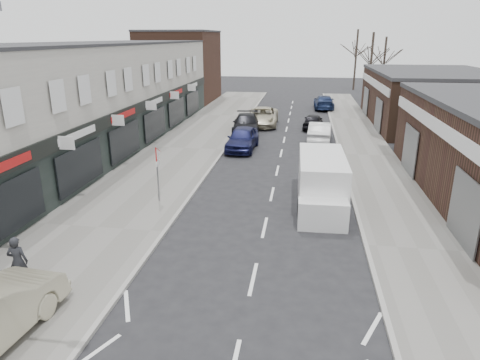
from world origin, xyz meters
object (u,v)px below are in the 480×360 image
at_px(parked_car_right_a, 320,132).
at_px(parked_car_right_b, 313,121).
at_px(parked_car_left_b, 246,124).
at_px(white_van, 322,182).
at_px(parked_car_right_c, 324,102).
at_px(warning_sign, 157,158).
at_px(pedestrian, 18,262).
at_px(parked_car_left_c, 263,117).
at_px(parked_car_left_a, 242,139).

xyz_separation_m(parked_car_right_a, parked_car_right_b, (-0.45, 4.73, -0.10)).
relative_size(parked_car_left_b, parked_car_right_a, 1.14).
height_order(white_van, parked_car_right_c, white_van).
height_order(warning_sign, pedestrian, warning_sign).
relative_size(parked_car_left_c, parked_car_right_a, 1.24).
bearing_deg(parked_car_left_b, white_van, -74.79).
distance_m(white_van, parked_car_left_a, 10.87).
relative_size(parked_car_left_a, parked_car_left_b, 0.90).
relative_size(white_van, parked_car_left_b, 1.15).
bearing_deg(parked_car_left_a, parked_car_right_c, 73.77).
bearing_deg(white_van, parked_car_left_a, 116.69).
distance_m(pedestrian, parked_car_left_c, 27.44).
distance_m(pedestrian, parked_car_right_b, 27.76).
xyz_separation_m(parked_car_left_b, parked_car_right_b, (5.42, 2.54, -0.11)).
xyz_separation_m(white_van, parked_car_left_c, (-4.55, 18.41, -0.30)).
bearing_deg(parked_car_right_a, warning_sign, 64.68).
relative_size(pedestrian, parked_car_left_a, 0.36).
xyz_separation_m(parked_car_left_a, parked_car_left_b, (-0.48, 5.43, -0.04)).
relative_size(parked_car_left_b, parked_car_right_c, 1.01).
distance_m(white_van, parked_car_left_c, 18.96).
bearing_deg(warning_sign, white_van, 7.35).
distance_m(parked_car_left_a, parked_car_right_c, 19.79).
distance_m(warning_sign, parked_car_left_a, 10.93).
distance_m(warning_sign, parked_car_right_a, 15.92).
height_order(warning_sign, parked_car_right_a, warning_sign).
bearing_deg(parked_car_left_a, white_van, -59.86).
height_order(white_van, parked_car_right_b, white_van).
bearing_deg(parked_car_left_c, parked_car_right_a, -50.41).
height_order(parked_car_left_a, parked_car_left_b, parked_car_left_a).
distance_m(parked_car_left_c, parked_car_right_b, 4.48).
bearing_deg(parked_car_right_a, parked_car_left_b, -16.32).
xyz_separation_m(warning_sign, pedestrian, (-1.93, -7.63, -1.25)).
height_order(parked_car_right_b, parked_car_right_c, parked_car_right_c).
xyz_separation_m(white_van, parked_car_right_c, (1.15, 28.37, -0.34)).
relative_size(parked_car_right_b, parked_car_right_c, 0.74).
bearing_deg(parked_car_right_a, pedestrian, 69.73).
xyz_separation_m(pedestrian, parked_car_right_b, (9.29, 26.16, -0.30)).
relative_size(pedestrian, parked_car_right_b, 0.44).
xyz_separation_m(white_van, parked_car_right_b, (-0.15, 17.56, -0.44)).
relative_size(warning_sign, parked_car_right_a, 0.59).
bearing_deg(warning_sign, parked_car_right_b, 68.34).
bearing_deg(parked_car_left_a, parked_car_right_b, 60.35).
xyz_separation_m(white_van, pedestrian, (-9.44, -8.59, -0.13)).
bearing_deg(pedestrian, parked_car_left_b, -110.12).
xyz_separation_m(warning_sign, white_van, (7.51, 0.97, -1.12)).
relative_size(warning_sign, parked_car_left_a, 0.58).
xyz_separation_m(pedestrian, parked_car_right_c, (10.59, 36.97, -0.21)).
height_order(pedestrian, parked_car_right_a, pedestrian).
height_order(white_van, parked_car_left_a, white_van).
bearing_deg(parked_car_left_c, parked_car_left_a, -94.95).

